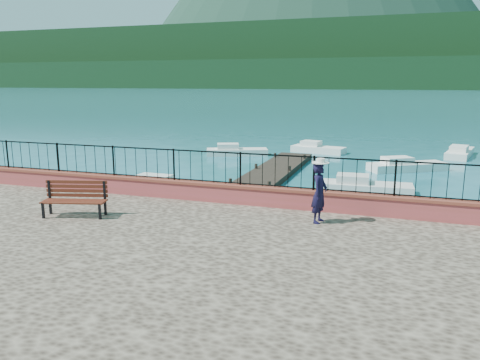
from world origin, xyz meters
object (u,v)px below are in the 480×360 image
Objects in this scene: park_bench at (75,206)px; boat_1 at (366,184)px; boat_0 at (166,185)px; boat_5 at (460,150)px; boat_4 at (318,147)px; boat_3 at (237,149)px; person at (319,193)px; boat_2 at (408,163)px.

park_bench reaches higher than boat_1.
park_bench reaches higher than boat_0.
boat_0 is 1.00× the size of boat_5.
boat_1 is 0.91× the size of boat_5.
boat_1 and boat_4 have the same top height.
boat_0 is 1.08× the size of boat_3.
park_bench is at bearing 114.70° from person.
boat_5 is (3.30, 6.36, 0.00)m from boat_2.
boat_3 is at bearing 95.63° from boat_0.
boat_4 is (-3.30, 20.17, -1.59)m from person.
park_bench reaches higher than boat_3.
boat_0 is 11.31m from boat_3.
person is 0.39× the size of boat_3.
park_bench reaches higher than boat_2.
person is 0.40× the size of boat_1.
boat_5 is at bearing 47.22° from park_bench.
boat_5 is at bearing -4.10° from person.
boat_0 is at bearing -163.05° from boat_1.
boat_0 is at bearing -168.85° from boat_2.
boat_1 is 0.98× the size of boat_3.
boat_0 is at bearing -108.47° from boat_3.
boat_1 is at bearing 170.71° from boat_5.
person is 20.50m from boat_4.
boat_3 is (-0.63, 11.29, 0.00)m from boat_0.
person is at bearing -86.23° from boat_3.
boat_2 is at bearing 70.50° from boat_1.
boat_2 is (1.80, 6.13, 0.00)m from boat_1.
boat_5 is (12.15, 23.06, -1.09)m from park_bench.
boat_4 is (-5.75, 5.04, 0.00)m from boat_2.
boat_3 is (-10.68, 2.15, 0.00)m from boat_2.
boat_3 is at bearing 119.67° from boat_5.
boat_2 is 1.00× the size of boat_5.
park_bench is at bearing -126.81° from boat_1.
boat_1 is at bearing 6.75° from person.
park_bench is 0.42× the size of boat_5.
boat_1 is at bearing -64.69° from boat_3.
boat_2 is at bearing 47.08° from park_bench.
boat_3 is at bearing 36.35° from person.
person reaches higher than boat_3.
person is at bearing -68.46° from boat_4.
boat_3 is (-8.23, 17.28, -1.59)m from person.
park_bench is 0.42× the size of boat_2.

